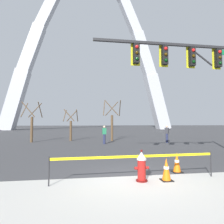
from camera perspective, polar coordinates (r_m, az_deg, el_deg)
ground_plane at (r=6.92m, az=6.04°, el=-18.70°), size 240.00×240.00×0.00m
fire_hydrant at (r=6.38m, az=8.78°, el=-15.71°), size 0.46×0.48×0.99m
caution_tape_barrier at (r=6.35m, az=7.32°, el=-14.58°), size 5.38×0.26×0.86m
traffic_cone_by_hydrant at (r=6.63m, az=15.88°, el=-16.12°), size 0.36×0.36×0.73m
traffic_cone_mid_sidewalk at (r=7.80m, az=18.76°, el=-14.07°), size 0.36×0.36×0.73m
traffic_signal_gantry at (r=10.47m, az=24.78°, el=11.21°), size 7.82×0.44×6.00m
monument_arch at (r=54.90m, az=-6.56°, el=16.35°), size 44.99×3.28×46.70m
tree_far_left at (r=19.71m, az=-22.76°, el=-3.42°), size 1.76×1.77×3.80m
tree_left_mid at (r=20.16m, az=-12.17°, el=-4.35°), size 1.50×1.50×3.20m
tree_center_left at (r=19.62m, az=-0.03°, el=-3.26°), size 1.90×1.91×4.12m
pedestrian_walking_left at (r=18.47m, az=16.01°, el=-6.29°), size 0.37×0.39×1.59m
pedestrian_standing_center at (r=16.85m, az=-2.31°, el=-6.72°), size 0.35×0.22×1.59m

